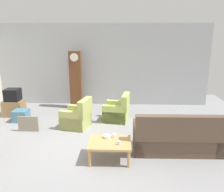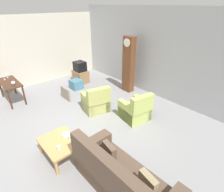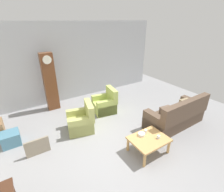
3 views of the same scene
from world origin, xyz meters
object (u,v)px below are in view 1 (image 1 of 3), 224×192
at_px(grandfather_clock, 76,80).
at_px(tv_crt, 13,95).
at_px(couch_floral, 177,138).
at_px(armchair_olive_far, 117,112).
at_px(framed_picture_leaning, 28,124).
at_px(bowl_white_stacked, 107,137).
at_px(coffee_table_wood, 110,144).
at_px(cup_blue_rimmed, 119,143).
at_px(armchair_olive_near, 77,118).
at_px(storage_box_blue, 21,116).
at_px(cup_white_porcelain, 114,136).
at_px(tv_stand_cabinet, 14,108).

xyz_separation_m(grandfather_clock, tv_crt, (-2.04, -0.98, -0.35)).
bearing_deg(couch_floral, armchair_olive_far, 125.94).
bearing_deg(armchair_olive_far, tv_crt, 174.53).
height_order(framed_picture_leaning, bowl_white_stacked, bowl_white_stacked).
distance_m(coffee_table_wood, tv_crt, 4.52).
xyz_separation_m(armchair_olive_far, coffee_table_wood, (-0.13, -2.47, 0.07)).
xyz_separation_m(couch_floral, cup_blue_rimmed, (-1.41, -0.54, 0.12)).
distance_m(couch_floral, cup_blue_rimmed, 1.52).
bearing_deg(coffee_table_wood, armchair_olive_near, 120.61).
distance_m(couch_floral, storage_box_blue, 5.05).
relative_size(armchair_olive_far, cup_white_porcelain, 9.20).
distance_m(grandfather_clock, cup_white_porcelain, 3.95).
bearing_deg(coffee_table_wood, tv_crt, 141.34).
bearing_deg(framed_picture_leaning, storage_box_blue, 124.95).
xyz_separation_m(armchair_olive_far, framed_picture_leaning, (-2.62, -0.99, -0.07)).
height_order(grandfather_clock, cup_white_porcelain, grandfather_clock).
xyz_separation_m(storage_box_blue, cup_white_porcelain, (3.14, -2.06, 0.29)).
relative_size(tv_crt, framed_picture_leaning, 0.80).
bearing_deg(storage_box_blue, couch_floral, -21.87).
height_order(armchair_olive_near, coffee_table_wood, armchair_olive_near).
bearing_deg(armchair_olive_near, couch_floral, -28.06).
xyz_separation_m(framed_picture_leaning, storage_box_blue, (-0.57, 0.81, -0.04)).
xyz_separation_m(armchair_olive_far, tv_stand_cabinet, (-3.65, 0.35, -0.03)).
bearing_deg(coffee_table_wood, couch_floral, 14.10).
xyz_separation_m(grandfather_clock, cup_white_porcelain, (1.57, -3.57, -0.62)).
distance_m(couch_floral, armchair_olive_near, 3.08).
relative_size(coffee_table_wood, tv_crt, 2.00).
bearing_deg(grandfather_clock, framed_picture_leaning, -113.50).
height_order(tv_crt, framed_picture_leaning, tv_crt).
bearing_deg(couch_floral, grandfather_clock, 132.52).
bearing_deg(armchair_olive_far, bowl_white_stacked, -95.24).
xyz_separation_m(tv_stand_cabinet, cup_white_porcelain, (3.61, -2.59, 0.21)).
bearing_deg(cup_blue_rimmed, bowl_white_stacked, 131.21).
bearing_deg(tv_stand_cabinet, tv_crt, 0.00).
bearing_deg(bowl_white_stacked, armchair_olive_near, 121.62).
xyz_separation_m(framed_picture_leaning, cup_blue_rimmed, (2.70, -1.60, 0.25)).
xyz_separation_m(armchair_olive_near, coffee_table_wood, (1.10, -1.86, 0.07)).
relative_size(armchair_olive_far, coffee_table_wood, 0.96).
distance_m(framed_picture_leaning, cup_white_porcelain, 2.87).
bearing_deg(armchair_olive_far, storage_box_blue, -176.74).
height_order(framed_picture_leaning, cup_blue_rimmed, cup_blue_rimmed).
bearing_deg(framed_picture_leaning, couch_floral, -14.52).
distance_m(tv_stand_cabinet, tv_crt, 0.48).
distance_m(couch_floral, tv_stand_cabinet, 5.68).
distance_m(armchair_olive_near, framed_picture_leaning, 1.45).
xyz_separation_m(armchair_olive_near, grandfather_clock, (-0.38, 1.93, 0.80)).
bearing_deg(cup_white_porcelain, framed_picture_leaning, 154.14).
relative_size(coffee_table_wood, bowl_white_stacked, 5.25).
relative_size(grandfather_clock, storage_box_blue, 4.63).
bearing_deg(cup_blue_rimmed, couch_floral, 20.76).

